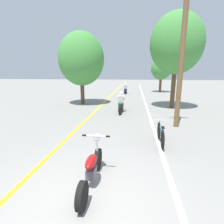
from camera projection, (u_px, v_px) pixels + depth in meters
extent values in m
plane|color=gray|center=(82.00, 206.00, 3.57)|extent=(120.00, 120.00, 0.00)
cube|color=yellow|center=(105.00, 102.00, 16.05)|extent=(0.14, 48.00, 0.01)
cube|color=white|center=(145.00, 103.00, 15.59)|extent=(0.14, 48.00, 0.01)
cylinder|color=brown|center=(182.00, 59.00, 8.02)|extent=(0.24, 0.24, 6.54)
cylinder|color=#513A23|center=(173.00, 85.00, 12.89)|extent=(0.32, 0.32, 3.45)
ellipsoid|color=#42893D|center=(177.00, 43.00, 12.24)|extent=(3.71, 3.34, 4.27)
cylinder|color=#513A23|center=(160.00, 83.00, 23.38)|extent=(0.32, 0.32, 2.32)
ellipsoid|color=#42893D|center=(161.00, 68.00, 22.93)|extent=(2.64, 2.38, 3.04)
cylinder|color=#513A23|center=(82.00, 89.00, 14.66)|extent=(0.32, 0.32, 2.52)
ellipsoid|color=#42893D|center=(81.00, 59.00, 14.12)|extent=(3.72, 3.35, 4.28)
cylinder|color=black|center=(98.00, 159.00, 4.91)|extent=(0.12, 0.58, 0.58)
cylinder|color=black|center=(82.00, 196.00, 3.43)|extent=(0.12, 0.58, 0.58)
ellipsoid|color=maroon|center=(91.00, 162.00, 4.10)|extent=(0.24, 0.65, 0.23)
cube|color=#4C4C51|center=(91.00, 172.00, 4.16)|extent=(0.20, 0.36, 0.24)
cylinder|color=silver|center=(97.00, 148.00, 4.74)|extent=(0.06, 0.23, 0.76)
cylinder|color=silver|center=(96.00, 136.00, 4.56)|extent=(0.62, 0.04, 0.04)
cylinder|color=black|center=(84.00, 135.00, 4.60)|extent=(0.11, 0.05, 0.05)
cylinder|color=black|center=(108.00, 136.00, 4.53)|extent=(0.11, 0.05, 0.05)
sphere|color=silver|center=(97.00, 137.00, 4.67)|extent=(0.20, 0.20, 0.20)
cylinder|color=black|center=(122.00, 105.00, 12.62)|extent=(0.12, 0.64, 0.64)
cylinder|color=black|center=(120.00, 110.00, 11.14)|extent=(0.12, 0.64, 0.64)
cube|color=#0C4723|center=(121.00, 105.00, 11.84)|extent=(0.20, 0.98, 0.28)
cylinder|color=silver|center=(122.00, 96.00, 12.38)|extent=(0.50, 0.03, 0.03)
cylinder|color=#38383D|center=(119.00, 107.00, 11.85)|extent=(0.11, 0.11, 0.64)
cylinder|color=#38383D|center=(123.00, 107.00, 11.82)|extent=(0.11, 0.11, 0.64)
cube|color=silver|center=(121.00, 99.00, 11.73)|extent=(0.34, 0.27, 0.54)
cylinder|color=silver|center=(118.00, 98.00, 11.90)|extent=(0.08, 0.43, 0.33)
cylinder|color=silver|center=(124.00, 98.00, 11.85)|extent=(0.08, 0.43, 0.33)
sphere|color=white|center=(121.00, 93.00, 11.69)|extent=(0.24, 0.24, 0.24)
cylinder|color=black|center=(126.00, 91.00, 22.72)|extent=(0.12, 0.60, 0.60)
cylinder|color=black|center=(125.00, 92.00, 21.34)|extent=(0.12, 0.60, 0.60)
cube|color=navy|center=(125.00, 90.00, 21.99)|extent=(0.20, 0.91, 0.28)
cylinder|color=silver|center=(126.00, 86.00, 22.48)|extent=(0.50, 0.03, 0.03)
cylinder|color=#282D3D|center=(124.00, 91.00, 22.00)|extent=(0.11, 0.11, 0.62)
cylinder|color=#282D3D|center=(126.00, 91.00, 21.96)|extent=(0.11, 0.11, 0.62)
cube|color=silver|center=(126.00, 86.00, 21.88)|extent=(0.34, 0.27, 0.56)
cylinder|color=silver|center=(124.00, 86.00, 22.05)|extent=(0.08, 0.44, 0.34)
cylinder|color=silver|center=(127.00, 86.00, 22.00)|extent=(0.08, 0.44, 0.34)
sphere|color=white|center=(126.00, 83.00, 21.83)|extent=(0.25, 0.25, 0.25)
cylinder|color=black|center=(159.00, 131.00, 7.08)|extent=(0.04, 0.70, 0.70)
cylinder|color=black|center=(162.00, 139.00, 6.15)|extent=(0.04, 0.70, 0.70)
cylinder|color=#197FB2|center=(161.00, 129.00, 6.56)|extent=(0.04, 0.78, 0.04)
cylinder|color=#197FB2|center=(163.00, 133.00, 6.18)|extent=(0.03, 0.03, 0.42)
cube|color=black|center=(163.00, 127.00, 6.13)|extent=(0.10, 0.20, 0.05)
cylinder|color=#197FB2|center=(159.00, 126.00, 6.98)|extent=(0.03, 0.03, 0.45)
cylinder|color=silver|center=(160.00, 120.00, 6.93)|extent=(0.44, 0.03, 0.03)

